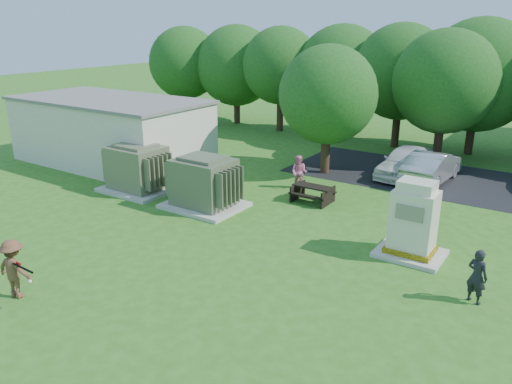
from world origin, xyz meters
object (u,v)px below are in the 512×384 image
Objects in this scene: car_silver_a at (432,166)px; generator_cabinet at (413,224)px; picnic_table at (313,192)px; car_white at (405,162)px; person_by_generator at (477,276)px; transformer_right at (204,184)px; batter at (14,269)px; transformer_left at (137,169)px; person_at_picnic at (299,172)px.

generator_cabinet is at bearing 104.92° from car_silver_a.
car_white reaches higher than picnic_table.
person_by_generator reaches higher than car_silver_a.
car_white is (1.96, 5.61, 0.29)m from picnic_table.
generator_cabinet is at bearing -18.91° from person_by_generator.
transformer_right is 2.00× the size of person_by_generator.
generator_cabinet is 2.91m from person_by_generator.
batter is at bearing -103.78° from car_white.
generator_cabinet reaches higher than car_silver_a.
transformer_left is at bearing 43.09° from car_silver_a.
transformer_right is 1.99× the size of person_at_picnic.
batter is 1.09× the size of person_by_generator.
transformer_left is 1.00× the size of transformer_right.
car_silver_a is (10.20, 8.43, -0.25)m from transformer_left.
generator_cabinet is 8.38m from car_silver_a.
transformer_right is 0.69× the size of car_silver_a.
batter is at bearing -133.64° from generator_cabinet.
transformer_left reaches higher than person_at_picnic.
person_at_picnic is at bearing -123.24° from car_white.
transformer_left reaches higher than batter.
generator_cabinet is at bearing -38.05° from person_at_picnic.
picnic_table is 0.99× the size of batter.
picnic_table is (6.97, 2.93, -0.54)m from transformer_left.
car_silver_a is at bearing 101.39° from generator_cabinet.
car_silver_a reaches higher than picnic_table.
person_by_generator is at bearing -6.43° from transformer_left.
car_white is (5.00, 16.62, -0.09)m from batter.
car_silver_a is (1.27, -0.11, -0.01)m from car_white.
car_silver_a is at bearing -48.78° from person_by_generator.
car_silver_a is (-1.65, 8.20, -0.36)m from generator_cabinet.
batter is 12.31m from person_at_picnic.
person_at_picnic is at bearing 147.85° from generator_cabinet.
car_white is (8.93, 8.54, -0.25)m from transformer_left.
car_white is (5.23, 8.54, -0.25)m from transformer_right.
person_at_picnic reaches higher than car_silver_a.
transformer_right reaches higher than person_at_picnic.
transformer_left is 2.00× the size of person_by_generator.
transformer_right is 8.09m from batter.
picnic_table is at bearing -48.14° from person_at_picnic.
generator_cabinet is 0.57× the size of car_silver_a.
generator_cabinet is 8.82m from car_white.
batter is 17.66m from car_silver_a.
person_at_picnic reaches higher than person_by_generator.
transformer_right is at bearing -99.78° from batter.
person_by_generator is at bearing -59.99° from car_white.
transformer_left is 1.86× the size of picnic_table.
person_by_generator is 0.34× the size of car_silver_a.
person_by_generator is at bearing -32.36° from picnic_table.
transformer_right reaches higher than batter.
transformer_left is 12.36m from car_white.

